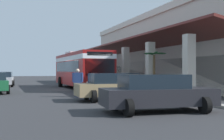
{
  "coord_description": "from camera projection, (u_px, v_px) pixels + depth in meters",
  "views": [
    {
      "loc": [
        24.78,
        -4.07,
        1.63
      ],
      "look_at": [
        1.41,
        3.84,
        1.65
      ],
      "focal_mm": 46.97,
      "sensor_mm": 36.0,
      "label": 1
    }
  ],
  "objects": [
    {
      "name": "curb_strip",
      "position": [
        107.0,
        86.0,
        28.35
      ],
      "size": [
        36.07,
        0.5,
        0.12
      ],
      "primitive_type": "cube",
      "color": "#9E998E",
      "rests_on": "ground"
    },
    {
      "name": "parked_sedan_silver",
      "position": [
        3.0,
        79.0,
        29.54
      ],
      "size": [
        4.47,
        2.15,
        1.47
      ],
      "color": "#B2B5BA",
      "rests_on": "ground"
    },
    {
      "name": "potted_palm",
      "position": [
        154.0,
        83.0,
        21.08
      ],
      "size": [
        1.77,
        1.82,
        2.98
      ],
      "color": "gray",
      "rests_on": "ground"
    },
    {
      "name": "ground",
      "position": [
        149.0,
        88.0,
        27.34
      ],
      "size": [
        120.0,
        120.0,
        0.0
      ],
      "primitive_type": "plane",
      "color": "#2D2D30"
    },
    {
      "name": "plaza_building",
      "position": [
        193.0,
        51.0,
        31.44
      ],
      "size": [
        30.36,
        15.11,
        7.32
      ],
      "color": "beige",
      "rests_on": "ground"
    },
    {
      "name": "transit_bus",
      "position": [
        81.0,
        68.0,
        26.21
      ],
      "size": [
        11.28,
        3.06,
        3.34
      ],
      "color": "maroon",
      "rests_on": "ground"
    },
    {
      "name": "parked_sedan_charcoal",
      "position": [
        157.0,
        93.0,
        11.42
      ],
      "size": [
        2.66,
        4.52,
        1.47
      ],
      "color": "#232328",
      "rests_on": "ground"
    },
    {
      "name": "pedestrian",
      "position": [
        78.0,
        81.0,
        17.84
      ],
      "size": [
        0.51,
        0.61,
        1.72
      ],
      "color": "navy",
      "rests_on": "ground"
    },
    {
      "name": "parked_sedan_tan",
      "position": [
        116.0,
        86.0,
        15.84
      ],
      "size": [
        2.53,
        4.45,
        1.47
      ],
      "color": "#9E845B",
      "rests_on": "ground"
    }
  ]
}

